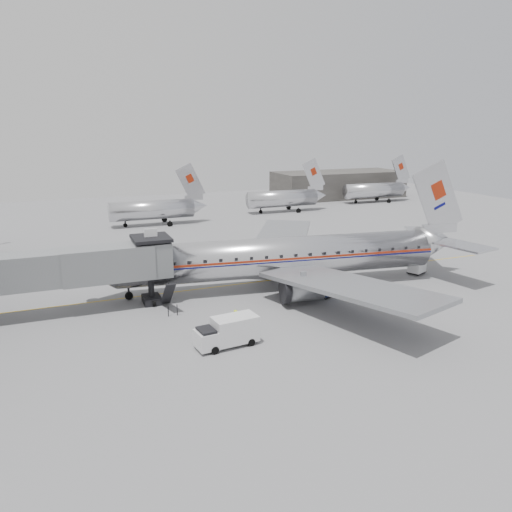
{
  "coord_description": "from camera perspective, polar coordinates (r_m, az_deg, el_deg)",
  "views": [
    {
      "loc": [
        -16.89,
        -41.46,
        16.28
      ],
      "look_at": [
        1.89,
        4.92,
        3.2
      ],
      "focal_mm": 35.0,
      "sensor_mm": 36.0,
      "label": 1
    }
  ],
  "objects": [
    {
      "name": "ramp_worker",
      "position": [
        40.63,
        -2.28,
        -7.49
      ],
      "size": [
        0.83,
        0.67,
        1.96
      ],
      "primitive_type": "imported",
      "rotation": [
        0.0,
        0.0,
        0.32
      ],
      "color": "#CFF21C",
      "rests_on": "ground"
    },
    {
      "name": "distant_aircraft_near",
      "position": [
        85.89,
        -11.69,
        5.27
      ],
      "size": [
        16.39,
        3.2,
        10.26
      ],
      "color": "silver",
      "rests_on": "ground"
    },
    {
      "name": "apron_line",
      "position": [
        53.97,
        0.66,
        -2.9
      ],
      "size": [
        60.0,
        0.15,
        0.01
      ],
      "primitive_type": "cube",
      "rotation": [
        0.0,
        0.0,
        1.57
      ],
      "color": "gold",
      "rests_on": "ground"
    },
    {
      "name": "distant_aircraft_mid",
      "position": [
        97.58,
        3.11,
        6.65
      ],
      "size": [
        16.39,
        3.2,
        10.26
      ],
      "color": "silver",
      "rests_on": "ground"
    },
    {
      "name": "airliner",
      "position": [
        51.42,
        3.58,
        -0.06
      ],
      "size": [
        40.73,
        37.52,
        12.91
      ],
      "rotation": [
        0.0,
        0.0,
        -0.13
      ],
      "color": "silver",
      "rests_on": "ground"
    },
    {
      "name": "baggage_cart_white",
      "position": [
        59.32,
        17.92,
        -1.21
      ],
      "size": [
        2.34,
        2.09,
        1.51
      ],
      "rotation": [
        0.0,
        0.0,
        0.4
      ],
      "color": "silver",
      "rests_on": "ground"
    },
    {
      "name": "baggage_cart_navy",
      "position": [
        49.49,
        7.96,
        -3.68
      ],
      "size": [
        2.46,
        2.23,
        1.58
      ],
      "rotation": [
        0.0,
        0.0,
        0.43
      ],
      "color": "#0D1636",
      "rests_on": "ground"
    },
    {
      "name": "ground",
      "position": [
        47.64,
        0.12,
        -5.33
      ],
      "size": [
        160.0,
        160.0,
        0.0
      ],
      "primitive_type": "plane",
      "color": "slate",
      "rests_on": "ground"
    },
    {
      "name": "jet_bridge",
      "position": [
        46.72,
        -20.98,
        -1.36
      ],
      "size": [
        21.0,
        6.2,
        7.1
      ],
      "color": "slate",
      "rests_on": "ground"
    },
    {
      "name": "service_van",
      "position": [
        38.28,
        -3.27,
        -8.6
      ],
      "size": [
        4.97,
        2.35,
        2.26
      ],
      "rotation": [
        0.0,
        0.0,
        0.11
      ],
      "color": "silver",
      "rests_on": "ground"
    },
    {
      "name": "hangar",
      "position": [
        119.59,
        9.37,
        8.08
      ],
      "size": [
        30.0,
        12.0,
        6.0
      ],
      "primitive_type": "cube",
      "color": "#383533",
      "rests_on": "ground"
    },
    {
      "name": "distant_aircraft_far",
      "position": [
        113.08,
        13.41,
        7.38
      ],
      "size": [
        16.39,
        3.2,
        10.26
      ],
      "color": "silver",
      "rests_on": "ground"
    }
  ]
}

